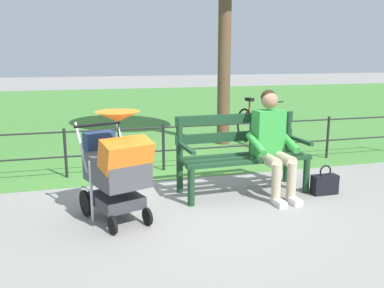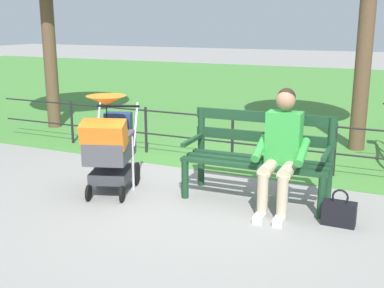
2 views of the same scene
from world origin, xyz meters
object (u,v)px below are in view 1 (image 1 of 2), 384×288
at_px(park_bench, 241,150).
at_px(bicycle, 258,127).
at_px(person_on_bench, 272,140).
at_px(stroller, 117,165).
at_px(handbag, 325,184).

height_order(park_bench, bicycle, park_bench).
bearing_deg(bicycle, person_on_bench, 68.76).
distance_m(person_on_bench, stroller, 1.92).
relative_size(person_on_bench, stroller, 1.11).
bearing_deg(park_bench, person_on_bench, 144.16).
xyz_separation_m(handbag, bicycle, (-0.35, -2.73, 0.24)).
bearing_deg(handbag, bicycle, -97.25).
xyz_separation_m(person_on_bench, handbag, (-0.65, 0.18, -0.55)).
xyz_separation_m(stroller, handbag, (-2.54, -0.16, -0.47)).
bearing_deg(stroller, person_on_bench, -169.94).
bearing_deg(handbag, person_on_bench, -15.28).
bearing_deg(person_on_bench, park_bench, -35.84).
xyz_separation_m(park_bench, person_on_bench, (-0.31, 0.22, 0.15)).
distance_m(stroller, bicycle, 4.09).
relative_size(person_on_bench, bicycle, 0.77).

